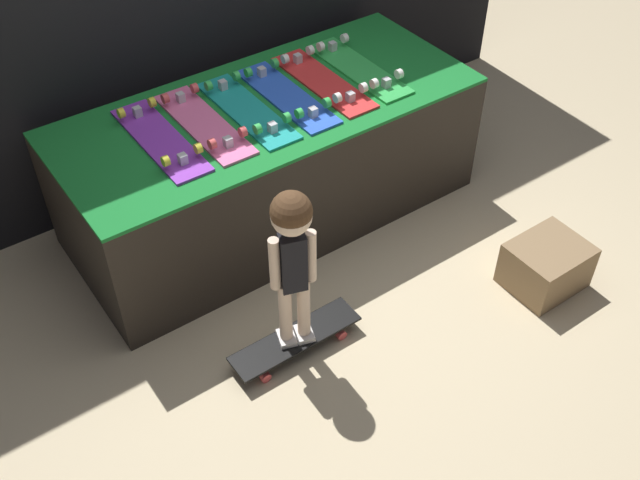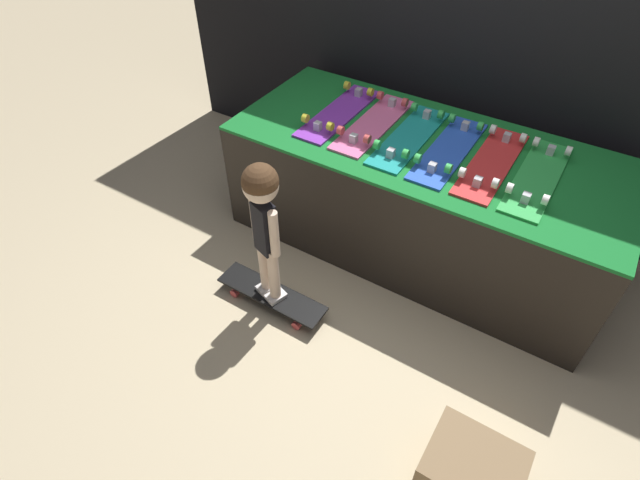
# 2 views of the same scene
# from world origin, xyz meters

# --- Properties ---
(ground_plane) EXTENTS (16.00, 16.00, 0.00)m
(ground_plane) POSITION_xyz_m (0.00, 0.00, 0.00)
(ground_plane) COLOR beige
(back_wall) EXTENTS (4.68, 0.10, 2.35)m
(back_wall) POSITION_xyz_m (0.00, 1.26, 1.17)
(back_wall) COLOR black
(back_wall) RESTS_ON ground_plane
(display_rack) EXTENTS (2.33, 0.99, 0.76)m
(display_rack) POSITION_xyz_m (0.00, 0.60, 0.38)
(display_rack) COLOR black
(display_rack) RESTS_ON ground_plane
(skateboard_purple_on_rack) EXTENTS (0.21, 0.76, 0.09)m
(skateboard_purple_on_rack) POSITION_xyz_m (-0.62, 0.62, 0.78)
(skateboard_purple_on_rack) COLOR purple
(skateboard_purple_on_rack) RESTS_ON display_rack
(skateboard_pink_on_rack) EXTENTS (0.21, 0.76, 0.09)m
(skateboard_pink_on_rack) POSITION_xyz_m (-0.37, 0.61, 0.78)
(skateboard_pink_on_rack) COLOR pink
(skateboard_pink_on_rack) RESTS_ON display_rack
(skateboard_teal_on_rack) EXTENTS (0.21, 0.76, 0.09)m
(skateboard_teal_on_rack) POSITION_xyz_m (-0.12, 0.59, 0.78)
(skateboard_teal_on_rack) COLOR teal
(skateboard_teal_on_rack) RESTS_ON display_rack
(skateboard_blue_on_rack) EXTENTS (0.21, 0.76, 0.09)m
(skateboard_blue_on_rack) POSITION_xyz_m (0.12, 0.59, 0.78)
(skateboard_blue_on_rack) COLOR blue
(skateboard_blue_on_rack) RESTS_ON display_rack
(skateboard_red_on_rack) EXTENTS (0.21, 0.76, 0.09)m
(skateboard_red_on_rack) POSITION_xyz_m (0.37, 0.59, 0.78)
(skateboard_red_on_rack) COLOR red
(skateboard_red_on_rack) RESTS_ON display_rack
(skateboard_green_on_rack) EXTENTS (0.21, 0.76, 0.09)m
(skateboard_green_on_rack) POSITION_xyz_m (0.62, 0.59, 0.78)
(skateboard_green_on_rack) COLOR green
(skateboard_green_on_rack) RESTS_ON display_rack
(skateboard_on_floor) EXTENTS (0.69, 0.18, 0.09)m
(skateboard_on_floor) POSITION_xyz_m (-0.48, -0.37, 0.07)
(skateboard_on_floor) COLOR black
(skateboard_on_floor) RESTS_ON ground_plane
(child) EXTENTS (0.21, 0.18, 0.91)m
(child) POSITION_xyz_m (-0.48, -0.37, 0.73)
(child) COLOR silver
(child) RESTS_ON skateboard_on_floor
(storage_box) EXTENTS (0.40, 0.34, 0.26)m
(storage_box) POSITION_xyz_m (0.87, -0.76, 0.13)
(storage_box) COLOR #8E704C
(storage_box) RESTS_ON ground_plane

